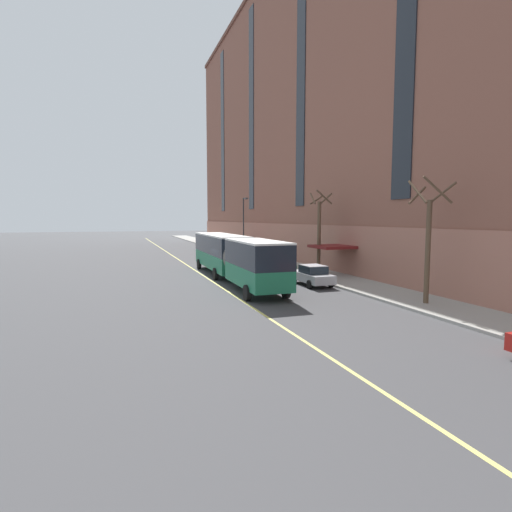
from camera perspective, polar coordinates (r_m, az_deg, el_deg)
name	(u,v)px	position (r m, az deg, el deg)	size (l,w,h in m)	color
ground_plane	(226,279)	(33.40, -4.29, -3.31)	(260.00, 260.00, 0.00)	#424244
sidewalk	(303,269)	(39.21, 6.80, -1.92)	(4.18, 160.00, 0.15)	#9E9B93
apartment_facade	(399,69)	(42.96, 19.70, 23.83)	(15.20, 110.00, 37.72)	brown
city_bus	(232,255)	(32.50, -3.41, 0.17)	(3.15, 19.68, 3.60)	#1E704C
parked_car_green_0	(208,245)	(64.02, -6.92, 1.55)	(1.95, 4.72, 1.56)	#23603D
parked_car_champagne_1	(244,255)	(46.41, -1.75, 0.13)	(1.98, 4.76, 1.56)	#BCAD89
parked_car_green_2	(279,265)	(36.52, 3.24, -1.31)	(2.04, 4.32, 1.56)	#23603D
parked_car_red_3	(221,249)	(56.21, -5.05, 1.03)	(2.07, 4.77, 1.56)	#B21E19
parked_car_silver_5	(312,275)	(30.38, 8.02, -2.73)	(1.93, 4.32, 1.56)	#B7B7BC
street_tree_near_corner	(428,239)	(24.88, 23.36, 2.23)	(2.15, 2.14, 7.22)	brown
street_tree_mid_block	(319,231)	(35.54, 9.01, 3.52)	(1.75, 1.81, 7.34)	brown
street_lamp	(244,221)	(51.71, -1.73, 5.04)	(0.36, 1.48, 7.55)	#2D2D30
lane_centerline	(202,275)	(35.97, -7.66, -2.71)	(0.16, 140.00, 0.01)	#E0D66B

